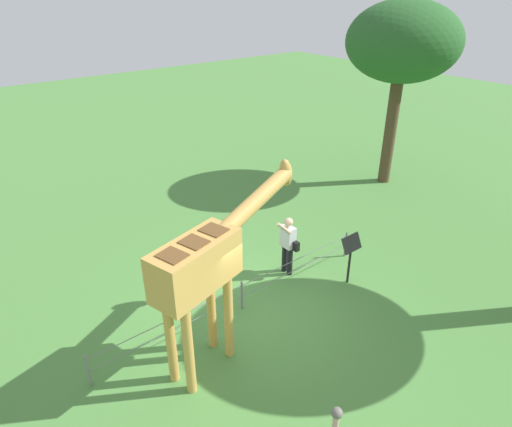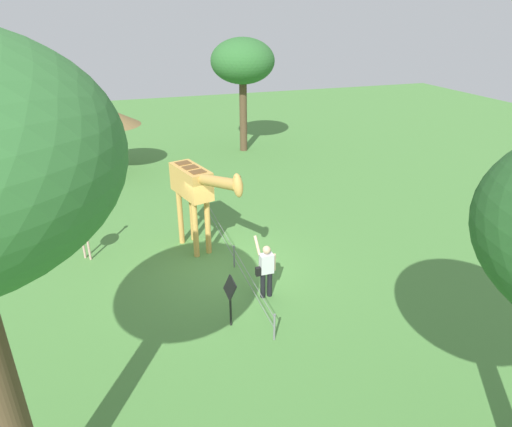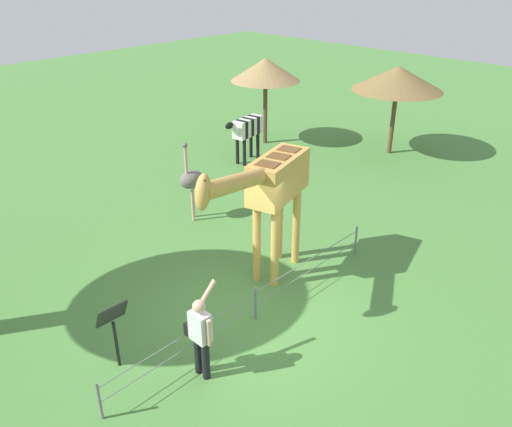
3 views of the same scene
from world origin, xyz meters
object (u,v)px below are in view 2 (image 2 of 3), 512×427
object	(u,v)px
ostrich	(82,226)
info_sign	(230,294)
giraffe	(196,188)
shade_hut_far	(106,117)
visitor	(266,268)
tree_west	(243,62)
zebra	(27,187)

from	to	relation	value
ostrich	info_sign	xyz separation A→B (m)	(4.62, 3.46, -0.23)
giraffe	shade_hut_far	xyz separation A→B (m)	(-9.09, -2.40, 0.47)
visitor	info_sign	size ratio (longest dim) A/B	1.28
giraffe	shade_hut_far	distance (m)	9.42
visitor	shade_hut_far	size ratio (longest dim) A/B	0.54
visitor	tree_west	xyz separation A→B (m)	(-13.68, 3.54, 3.84)
ostrich	info_sign	size ratio (longest dim) A/B	1.70
visitor	tree_west	distance (m)	14.65
info_sign	giraffe	bearing A→B (deg)	179.50
shade_hut_far	info_sign	size ratio (longest dim) A/B	2.40
visitor	shade_hut_far	distance (m)	12.80
giraffe	tree_west	bearing A→B (deg)	155.90
shade_hut_far	info_sign	bearing A→B (deg)	10.26
zebra	info_sign	xyz separation A→B (m)	(8.74, 5.50, -0.21)
ostrich	shade_hut_far	world-z (taller)	shade_hut_far
ostrich	tree_west	size ratio (longest dim) A/B	0.38
giraffe	zebra	xyz separation A→B (m)	(-4.79, -5.53, -1.08)
zebra	tree_west	bearing A→B (deg)	119.57
ostrich	tree_west	bearing A→B (deg)	140.39
giraffe	ostrich	bearing A→B (deg)	-100.77
giraffe	zebra	bearing A→B (deg)	-130.91
visitor	info_sign	distance (m)	1.54
giraffe	info_sign	world-z (taller)	giraffe
zebra	ostrich	distance (m)	4.60
tree_west	giraffe	bearing A→B (deg)	-24.10
ostrich	shade_hut_far	xyz separation A→B (m)	(-8.43, 1.09, 1.54)
ostrich	info_sign	world-z (taller)	ostrich
visitor	tree_west	bearing A→B (deg)	165.48
tree_west	info_sign	bearing A→B (deg)	-18.18
giraffe	visitor	world-z (taller)	giraffe
visitor	tree_west	world-z (taller)	tree_west
tree_west	visitor	bearing A→B (deg)	-14.52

